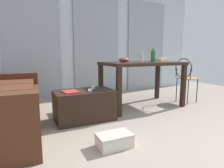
# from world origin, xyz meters

# --- Properties ---
(ground_plane) EXTENTS (7.44, 7.44, 0.00)m
(ground_plane) POSITION_xyz_m (0.00, 1.15, 0.00)
(ground_plane) COLOR gray
(wall_back) EXTENTS (5.43, 0.10, 2.58)m
(wall_back) POSITION_xyz_m (0.00, 3.10, 1.29)
(wall_back) COLOR silver
(wall_back) RESTS_ON ground
(curtains) EXTENTS (3.86, 0.03, 2.24)m
(curtains) POSITION_xyz_m (0.00, 3.02, 1.12)
(curtains) COLOR #99A3AD
(curtains) RESTS_ON ground
(couch) EXTENTS (0.98, 2.06, 0.71)m
(couch) POSITION_xyz_m (-1.88, 1.49, 0.30)
(couch) COLOR #4C2819
(couch) RESTS_ON ground
(coffee_table) EXTENTS (0.82, 0.50, 0.43)m
(coffee_table) POSITION_xyz_m (-0.84, 1.38, 0.21)
(coffee_table) COLOR black
(coffee_table) RESTS_ON ground
(craft_table) EXTENTS (1.39, 0.81, 0.80)m
(craft_table) POSITION_xyz_m (0.31, 1.63, 0.69)
(craft_table) COLOR black
(craft_table) RESTS_ON ground
(wire_chair) EXTENTS (0.38, 0.39, 0.86)m
(wire_chair) POSITION_xyz_m (1.23, 1.50, 0.54)
(wire_chair) COLOR #B7844C
(wire_chair) RESTS_ON ground
(bottle_near) EXTENTS (0.07, 0.07, 0.24)m
(bottle_near) POSITION_xyz_m (0.43, 1.48, 0.90)
(bottle_near) COLOR #195B2D
(bottle_near) RESTS_ON craft_table
(bottle_far) EXTENTS (0.06, 0.06, 0.21)m
(bottle_far) POSITION_xyz_m (0.43, 1.80, 0.88)
(bottle_far) COLOR beige
(bottle_far) RESTS_ON craft_table
(bowl) EXTENTS (0.18, 0.18, 0.08)m
(bowl) POSITION_xyz_m (0.01, 1.75, 0.84)
(bowl) COLOR #9E3833
(bowl) RESTS_ON craft_table
(book_stack) EXTENTS (0.20, 0.31, 0.06)m
(book_stack) POSITION_xyz_m (0.79, 1.70, 0.83)
(book_stack) COLOR silver
(book_stack) RESTS_ON craft_table
(tv_remote_primary) EXTENTS (0.12, 0.18, 0.03)m
(tv_remote_primary) POSITION_xyz_m (-0.65, 1.50, 0.44)
(tv_remote_primary) COLOR #B7B7B2
(tv_remote_primary) RESTS_ON coffee_table
(tv_remote_secondary) EXTENTS (0.10, 0.16, 0.02)m
(tv_remote_secondary) POSITION_xyz_m (-0.77, 1.30, 0.44)
(tv_remote_secondary) COLOR #B7B7B2
(tv_remote_secondary) RESTS_ON coffee_table
(magazine) EXTENTS (0.23, 0.26, 0.01)m
(magazine) POSITION_xyz_m (-1.04, 1.35, 0.43)
(magazine) COLOR red
(magazine) RESTS_ON coffee_table
(shoebox) EXTENTS (0.35, 0.23, 0.14)m
(shoebox) POSITION_xyz_m (-0.81, 0.46, 0.07)
(shoebox) COLOR beige
(shoebox) RESTS_ON ground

